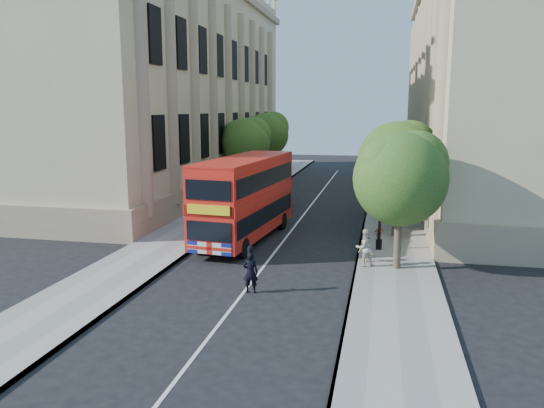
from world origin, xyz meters
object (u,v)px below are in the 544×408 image
Objects in this scene: lamp_post at (380,202)px; woman_pedestrian at (365,248)px; police_constable at (251,272)px; box_van at (266,188)px; double_decker_bus at (245,196)px.

woman_pedestrian is at bearing -101.42° from lamp_post.
woman_pedestrian reaches higher than police_constable.
lamp_post is 12.62m from box_van.
woman_pedestrian is (7.31, -12.75, -0.58)m from box_van.
box_van is 3.53× the size of police_constable.
police_constable is (3.18, -16.81, -0.73)m from box_van.
lamp_post reaches higher than box_van.
box_van is 3.41× the size of woman_pedestrian.
box_van is at bearing -84.24° from police_constable.
police_constable is at bearing 17.12° from woman_pedestrian.
lamp_post is 0.91× the size of box_van.
double_decker_bus is at bearing 172.82° from lamp_post.
double_decker_bus is at bearing -78.45° from box_van.
double_decker_bus is (-7.02, 0.88, -0.11)m from lamp_post.
box_van is (-0.89, 8.90, -0.88)m from double_decker_bus.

